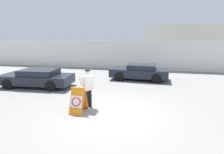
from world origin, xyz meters
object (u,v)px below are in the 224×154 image
at_px(parked_car_rear_sedan, 139,72).
at_px(barricade_sign, 78,100).
at_px(parked_car_front_coupe, 37,78).
at_px(security_guard, 88,87).

bearing_deg(parked_car_rear_sedan, barricade_sign, 75.34).
height_order(barricade_sign, parked_car_front_coupe, parked_car_front_coupe).
bearing_deg(barricade_sign, security_guard, 70.90).
xyz_separation_m(security_guard, parked_car_front_coupe, (-4.43, 2.61, -0.37)).
bearing_deg(security_guard, parked_car_front_coupe, -87.93).
height_order(security_guard, parked_car_front_coupe, security_guard).
relative_size(security_guard, parked_car_rear_sedan, 0.40).
bearing_deg(parked_car_rear_sedan, security_guard, 75.65).
relative_size(barricade_sign, parked_car_rear_sedan, 0.25).
height_order(barricade_sign, parked_car_rear_sedan, parked_car_rear_sedan).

